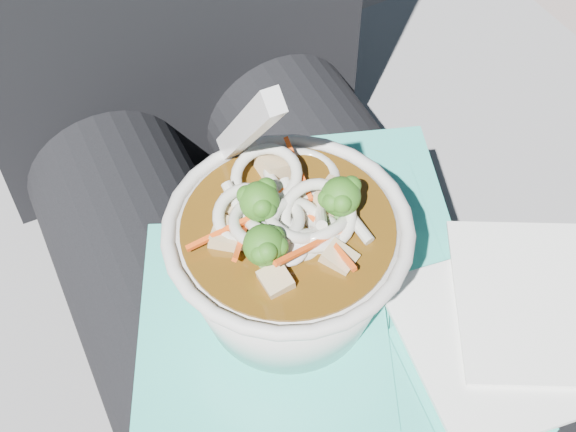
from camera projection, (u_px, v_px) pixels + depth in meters
name	position (u px, v px, depth m)	size (l,w,h in m)	color
stone_ledge	(243.00, 359.00, 0.93)	(1.00, 0.50, 0.44)	slate
lap	(302.00, 339.00, 0.62)	(0.31, 0.48, 0.14)	black
person_body	(253.00, 230.00, 0.65)	(0.34, 0.94, 0.98)	black
plastic_bag	(344.00, 318.00, 0.54)	(0.33, 0.35, 0.01)	#2FC4B0
napkins	(525.00, 321.00, 0.53)	(0.20, 0.17, 0.01)	white
udon_bowl	(288.00, 255.00, 0.50)	(0.16, 0.16, 0.20)	silver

